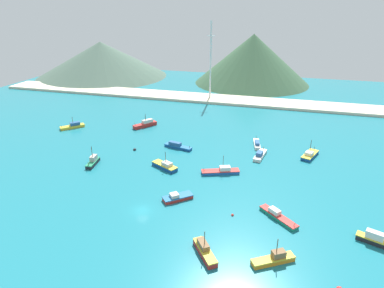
% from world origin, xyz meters
% --- Properties ---
extents(ground, '(260.00, 280.00, 0.50)m').
position_xyz_m(ground, '(0.00, 30.00, -0.25)').
color(ground, teal).
extents(fishing_boat_0, '(7.52, 7.04, 1.88)m').
position_xyz_m(fishing_boat_0, '(6.68, 6.78, 0.65)').
color(fishing_boat_0, red).
rests_on(fishing_boat_0, ground).
extents(fishing_boat_1, '(9.00, 6.45, 5.50)m').
position_xyz_m(fishing_boat_1, '(-2.20, 22.23, 0.82)').
color(fishing_boat_1, '#14478C').
rests_on(fishing_boat_1, ground).
extents(fishing_boat_2, '(8.41, 6.30, 5.37)m').
position_xyz_m(fishing_boat_2, '(31.33, -9.26, 0.82)').
color(fishing_boat_2, orange).
rests_on(fishing_boat_2, ground).
extents(fishing_boat_3, '(10.17, 4.26, 1.99)m').
position_xyz_m(fishing_boat_3, '(-3.39, 37.63, 0.74)').
color(fishing_boat_3, '#14478C').
rests_on(fishing_boat_3, ground).
extents(fishing_boat_4, '(8.24, 8.60, 4.56)m').
position_xyz_m(fishing_boat_4, '(-49.24, 45.37, 0.80)').
color(fishing_boat_4, gold).
rests_on(fishing_boat_4, ground).
extents(fishing_boat_5, '(9.19, 8.52, 1.94)m').
position_xyz_m(fishing_boat_5, '(31.35, 5.39, 0.64)').
color(fishing_boat_5, '#198466').
rests_on(fishing_boat_5, ground).
extents(fishing_boat_7, '(7.69, 9.54, 5.20)m').
position_xyz_m(fishing_boat_7, '(-22.27, 54.60, 1.03)').
color(fishing_boat_7, red).
rests_on(fishing_boat_7, ground).
extents(fishing_boat_8, '(6.48, 7.80, 5.38)m').
position_xyz_m(fishing_boat_8, '(18.06, -10.78, 0.91)').
color(fishing_boat_8, red).
rests_on(fishing_boat_8, ground).
extents(fishing_boat_9, '(11.18, 6.33, 5.63)m').
position_xyz_m(fishing_boat_9, '(14.57, 23.61, 0.71)').
color(fishing_boat_9, '#1E5BA8').
rests_on(fishing_boat_9, ground).
extents(fishing_boat_10, '(3.37, 8.63, 2.08)m').
position_xyz_m(fishing_boat_10, '(22.47, 46.85, 0.75)').
color(fishing_boat_10, silver).
rests_on(fishing_boat_10, ground).
extents(fishing_boat_11, '(8.96, 4.94, 2.74)m').
position_xyz_m(fishing_boat_11, '(51.44, 1.74, 0.98)').
color(fishing_boat_11, '#232328').
rests_on(fishing_boat_11, ground).
extents(fishing_boat_12, '(5.94, 9.32, 5.99)m').
position_xyz_m(fishing_boat_12, '(39.70, 42.32, 0.74)').
color(fishing_boat_12, '#14478C').
rests_on(fishing_boat_12, ground).
extents(fishing_boat_13, '(3.78, 9.47, 2.19)m').
position_xyz_m(fishing_boat_13, '(24.35, 37.92, 0.75)').
color(fishing_boat_13, silver).
rests_on(fishing_boat_13, ground).
extents(fishing_boat_14, '(2.98, 7.11, 6.00)m').
position_xyz_m(fishing_boat_14, '(-24.26, 18.68, 0.98)').
color(fishing_boat_14, '#232328').
rests_on(fishing_boat_14, ground).
extents(buoy_1, '(1.04, 1.04, 1.04)m').
position_xyz_m(buoy_1, '(-16.61, 31.94, 0.18)').
color(buoy_1, '#232328').
rests_on(buoy_1, ground).
extents(buoy_2, '(0.65, 0.65, 0.65)m').
position_xyz_m(buoy_2, '(21.19, 3.72, 0.11)').
color(buoy_2, red).
rests_on(buoy_2, ground).
extents(beach_strip, '(247.00, 15.93, 1.20)m').
position_xyz_m(beach_strip, '(0.00, 100.68, 0.60)').
color(beach_strip, beige).
rests_on(beach_strip, ground).
extents(hill_west, '(84.80, 84.80, 22.26)m').
position_xyz_m(hill_west, '(-88.89, 138.98, 11.13)').
color(hill_west, '#4C6656').
rests_on(hill_west, ground).
extents(hill_central, '(68.49, 68.49, 28.89)m').
position_xyz_m(hill_central, '(9.11, 145.06, 14.45)').
color(hill_central, '#3D6042').
rests_on(hill_central, ground).
extents(radio_tower, '(3.79, 3.03, 37.88)m').
position_xyz_m(radio_tower, '(-6.90, 102.02, 19.32)').
color(radio_tower, silver).
rests_on(radio_tower, ground).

